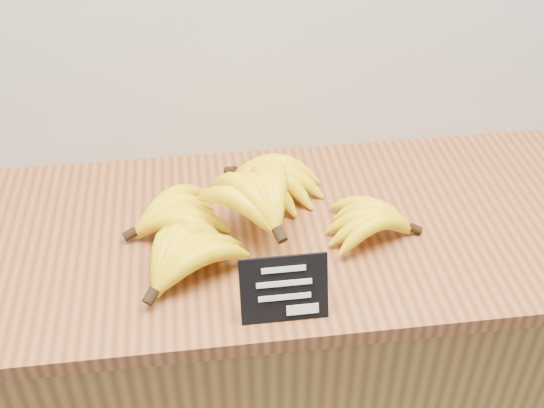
{
  "coord_description": "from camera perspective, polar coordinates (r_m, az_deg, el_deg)",
  "views": [
    {
      "loc": [
        -0.22,
        1.81,
        1.73
      ],
      "look_at": [
        -0.1,
        2.7,
        1.02
      ],
      "focal_mm": 45.0,
      "sensor_mm": 36.0,
      "label": 1
    }
  ],
  "objects": [
    {
      "name": "chalkboard_sign",
      "position": [
        1.05,
        1.02,
        -7.13
      ],
      "size": [
        0.14,
        0.04,
        0.1
      ],
      "primitive_type": "cube",
      "rotation": [
        -0.32,
        0.0,
        0.0
      ],
      "color": "black",
      "rests_on": "counter_top"
    },
    {
      "name": "banana_pile",
      "position": [
        1.21,
        -2.36,
        -0.46
      ],
      "size": [
        0.53,
        0.39,
        0.13
      ],
      "color": "yellow",
      "rests_on": "counter_top"
    },
    {
      "name": "counter_top",
      "position": [
        1.25,
        -0.3,
        -2.39
      ],
      "size": [
        1.42,
        0.54,
        0.03
      ],
      "primitive_type": "cube",
      "color": "brown",
      "rests_on": "counter"
    },
    {
      "name": "counter",
      "position": [
        1.59,
        -0.24,
        -15.23
      ],
      "size": [
        1.37,
        0.5,
        0.9
      ],
      "primitive_type": "cube",
      "color": "olive",
      "rests_on": "ground"
    }
  ]
}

